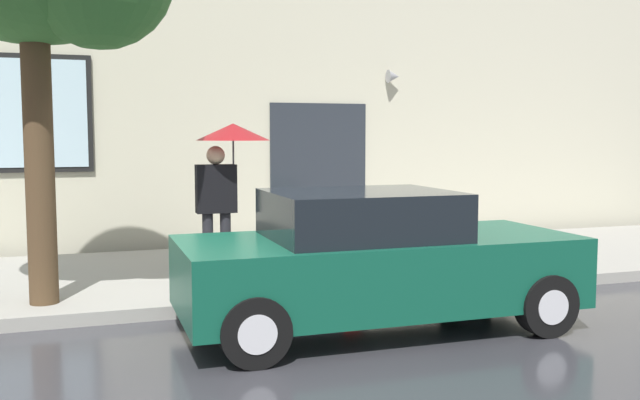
# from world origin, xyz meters

# --- Properties ---
(ground_plane) EXTENTS (60.00, 60.00, 0.00)m
(ground_plane) POSITION_xyz_m (0.00, 0.00, 0.00)
(ground_plane) COLOR #333338
(sidewalk) EXTENTS (20.00, 4.00, 0.15)m
(sidewalk) POSITION_xyz_m (0.00, 3.00, 0.07)
(sidewalk) COLOR gray
(sidewalk) RESTS_ON ground
(building_facade) EXTENTS (20.00, 0.67, 7.00)m
(building_facade) POSITION_xyz_m (-0.03, 5.50, 3.48)
(building_facade) COLOR beige
(building_facade) RESTS_ON ground
(parked_car) EXTENTS (4.12, 1.80, 1.46)m
(parked_car) POSITION_xyz_m (1.26, -0.06, 0.72)
(parked_car) COLOR #0F4C38
(parked_car) RESTS_ON ground
(fire_hydrant) EXTENTS (0.30, 0.44, 0.83)m
(fire_hydrant) POSITION_xyz_m (1.85, 2.12, 0.56)
(fire_hydrant) COLOR red
(fire_hydrant) RESTS_ON sidewalk
(pedestrian_with_umbrella) EXTENTS (0.97, 0.96, 2.03)m
(pedestrian_with_umbrella) POSITION_xyz_m (0.16, 2.27, 1.74)
(pedestrian_with_umbrella) COLOR black
(pedestrian_with_umbrella) RESTS_ON sidewalk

